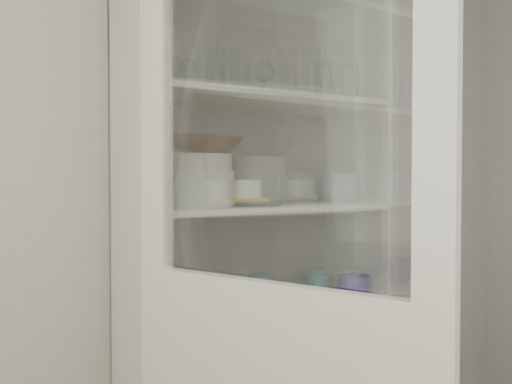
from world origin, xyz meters
TOP-DOWN VIEW (x-y plane):
  - wall_back at (0.00, 1.50)m, footprint 3.60×0.02m
  - pantry_cabinet at (0.20, 1.34)m, footprint 1.00×0.45m
  - cupboard_door at (-0.11, 0.64)m, footprint 0.43×0.83m
  - tumbler_0 at (-0.21, 1.12)m, footprint 0.08×0.08m
  - tumbler_1 at (0.01, 1.12)m, footprint 0.07×0.07m
  - tumbler_2 at (-0.03, 1.14)m, footprint 0.08×0.08m
  - tumbler_3 at (0.05, 1.12)m, footprint 0.08×0.08m
  - tumbler_4 at (0.39, 1.11)m, footprint 0.07×0.07m
  - tumbler_5 at (0.38, 1.15)m, footprint 0.08×0.08m
  - tumbler_6 at (0.56, 1.17)m, footprint 0.08×0.08m
  - tumbler_7 at (-0.21, 1.28)m, footprint 0.09×0.09m
  - tumbler_8 at (0.04, 1.26)m, footprint 0.08×0.08m
  - tumbler_9 at (0.13, 1.26)m, footprint 0.08×0.08m
  - goblet_0 at (-0.09, 1.38)m, footprint 0.07×0.07m
  - goblet_1 at (-0.03, 1.40)m, footprint 0.07×0.07m
  - goblet_2 at (0.31, 1.39)m, footprint 0.08×0.08m
  - goblet_3 at (0.61, 1.35)m, footprint 0.07×0.07m
  - plate_stack_front at (-0.03, 1.23)m, footprint 0.20×0.20m
  - plate_stack_back at (0.01, 1.38)m, footprint 0.22×0.22m
  - cream_bowl at (-0.03, 1.23)m, footprint 0.23×0.23m
  - terracotta_bowl at (-0.03, 1.23)m, footprint 0.26×0.26m
  - glass_platter at (0.13, 1.25)m, footprint 0.31×0.31m
  - yellow_trivet at (0.13, 1.25)m, footprint 0.20×0.20m
  - white_ramekin at (0.13, 1.25)m, footprint 0.16×0.16m
  - grey_bowl_stack at (0.61, 1.28)m, footprint 0.14×0.14m
  - mug_blue at (0.61, 1.19)m, footprint 0.15×0.15m
  - mug_teal at (0.53, 1.33)m, footprint 0.11×0.11m
  - mug_white at (0.32, 1.17)m, footprint 0.10×0.10m
  - teal_jar at (0.22, 1.29)m, footprint 0.10×0.10m
  - measuring_cups at (0.09, 1.22)m, footprint 0.09×0.09m
  - white_canister at (-0.14, 1.29)m, footprint 0.14×0.14m

SIDE VIEW (x-z plane):
  - cupboard_door at x=-0.11m, z-range -0.13..1.87m
  - measuring_cups at x=0.09m, z-range 0.86..0.90m
  - mug_white at x=0.32m, z-range 0.86..0.94m
  - mug_teal at x=0.53m, z-range 0.86..0.96m
  - mug_blue at x=0.61m, z-range 0.86..0.97m
  - teal_jar at x=0.22m, z-range 0.86..0.98m
  - white_canister at x=-0.14m, z-range 0.86..0.99m
  - pantry_cabinet at x=0.20m, z-range -0.11..1.99m
  - glass_platter at x=0.13m, z-range 1.26..1.28m
  - yellow_trivet at x=0.13m, z-range 1.28..1.29m
  - wall_back at x=0.00m, z-range 0.00..2.60m
  - plate_stack_back at x=0.01m, z-range 1.26..1.34m
  - grey_bowl_stack at x=0.61m, z-range 1.26..1.38m
  - white_ramekin at x=0.13m, z-range 1.29..1.35m
  - plate_stack_front at x=-0.03m, z-range 1.26..1.39m
  - cream_bowl at x=-0.03m, z-range 1.39..1.44m
  - terracotta_bowl at x=-0.03m, z-range 1.44..1.51m
  - tumbler_4 at x=0.39m, z-range 1.66..1.79m
  - tumbler_5 at x=0.38m, z-range 1.66..1.79m
  - tumbler_3 at x=0.05m, z-range 1.66..1.79m
  - tumbler_2 at x=-0.03m, z-range 1.66..1.79m
  - tumbler_1 at x=0.01m, z-range 1.66..1.79m
  - tumbler_0 at x=-0.21m, z-range 1.66..1.80m
  - tumbler_6 at x=0.56m, z-range 1.66..1.81m
  - tumbler_8 at x=0.04m, z-range 1.66..1.81m
  - tumbler_9 at x=0.13m, z-range 1.66..1.81m
  - goblet_3 at x=0.61m, z-range 1.66..1.81m
  - tumbler_7 at x=-0.21m, z-range 1.66..1.81m
  - goblet_0 at x=-0.09m, z-range 1.66..1.82m
  - goblet_1 at x=-0.03m, z-range 1.66..1.83m
  - goblet_2 at x=0.31m, z-range 1.66..1.85m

